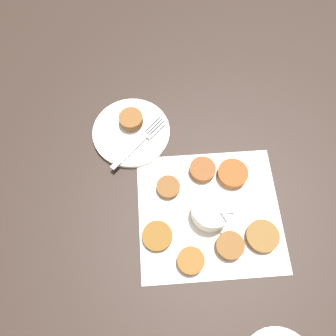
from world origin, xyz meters
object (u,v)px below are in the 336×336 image
Objects in this scene: serving_plate at (131,132)px; fritter_on_plate at (131,119)px; sauce_bowl at (211,211)px; fork at (145,136)px.

fritter_on_plate reaches higher than serving_plate.
fork is (-0.14, 0.21, -0.01)m from sauce_bowl.
fork is at bearing 124.54° from sauce_bowl.
sauce_bowl reaches higher than fork.
fritter_on_plate is at bearing 124.69° from fork.
sauce_bowl is 0.31m from fritter_on_plate.
fritter_on_plate reaches higher than fork.
fritter_on_plate is (-0.17, 0.25, 0.00)m from sauce_bowl.
fritter_on_plate is (0.00, 0.02, 0.02)m from serving_plate.
serving_plate is 0.04m from fork.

